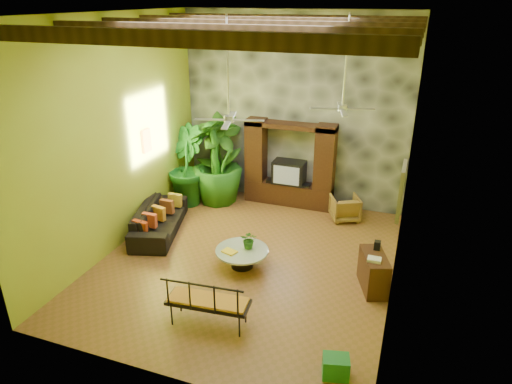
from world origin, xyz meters
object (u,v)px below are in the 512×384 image
at_px(ceiling_fan_back, 343,98).
at_px(sofa, 159,219).
at_px(tall_plant_a, 220,158).
at_px(side_console, 373,272).
at_px(green_bin, 336,367).
at_px(entertainment_center, 289,170).
at_px(iron_bench, 206,300).
at_px(ceiling_fan_front, 229,108).
at_px(wicker_armchair, 345,208).
at_px(tall_plant_c, 217,160).
at_px(tall_plant_b, 185,166).
at_px(coffee_table, 242,256).

height_order(ceiling_fan_back, sofa, ceiling_fan_back).
height_order(tall_plant_a, side_console, tall_plant_a).
xyz_separation_m(tall_plant_a, green_bin, (4.30, -5.49, -1.02)).
relative_size(entertainment_center, iron_bench, 1.63).
height_order(entertainment_center, side_console, entertainment_center).
bearing_deg(sofa, ceiling_fan_front, -127.31).
height_order(wicker_armchair, tall_plant_c, tall_plant_c).
bearing_deg(tall_plant_c, ceiling_fan_front, -60.81).
relative_size(tall_plant_a, tall_plant_b, 1.11).
relative_size(ceiling_fan_front, tall_plant_a, 0.78).
bearing_deg(iron_bench, coffee_table, 88.50).
xyz_separation_m(wicker_armchair, green_bin, (0.78, -5.30, -0.14)).
bearing_deg(side_console, ceiling_fan_front, 165.27).
relative_size(entertainment_center, tall_plant_c, 0.98).
height_order(wicker_armchair, tall_plant_b, tall_plant_b).
relative_size(tall_plant_a, tall_plant_c, 0.98).
xyz_separation_m(iron_bench, side_console, (2.55, 2.13, -0.18)).
height_order(entertainment_center, tall_plant_a, tall_plant_a).
distance_m(ceiling_fan_back, wicker_armchair, 3.42).
distance_m(wicker_armchair, tall_plant_a, 3.64).
bearing_deg(sofa, tall_plant_c, -31.62).
xyz_separation_m(ceiling_fan_front, ceiling_fan_back, (1.80, 1.60, 0.00)).
bearing_deg(coffee_table, sofa, 162.77).
distance_m(sofa, iron_bench, 3.76).
relative_size(coffee_table, side_console, 1.22).
height_order(ceiling_fan_front, green_bin, ceiling_fan_front).
relative_size(ceiling_fan_back, tall_plant_c, 0.76).
xyz_separation_m(tall_plant_a, iron_bench, (2.00, -5.13, -0.65)).
bearing_deg(entertainment_center, ceiling_fan_back, -50.43).
xyz_separation_m(tall_plant_b, iron_bench, (2.75, -4.51, -0.53)).
bearing_deg(coffee_table, side_console, 2.99).
relative_size(entertainment_center, sofa, 1.04).
xyz_separation_m(tall_plant_b, tall_plant_c, (0.77, 0.36, 0.15)).
height_order(sofa, side_console, side_console).
bearing_deg(wicker_armchair, side_console, 84.49).
relative_size(iron_bench, green_bin, 3.74).
bearing_deg(green_bin, tall_plant_b, 136.03).
xyz_separation_m(entertainment_center, sofa, (-2.47, -2.66, -0.63)).
height_order(entertainment_center, wicker_armchair, entertainment_center).
xyz_separation_m(ceiling_fan_front, tall_plant_b, (-2.45, 2.65, -2.33)).
bearing_deg(entertainment_center, iron_bench, -88.94).
bearing_deg(coffee_table, tall_plant_a, 120.81).
relative_size(ceiling_fan_front, tall_plant_c, 0.76).
relative_size(coffee_table, green_bin, 2.82).
bearing_deg(entertainment_center, green_bin, -67.37).
distance_m(ceiling_fan_back, tall_plant_a, 4.46).
distance_m(tall_plant_b, side_console, 5.86).
xyz_separation_m(tall_plant_b, side_console, (5.30, -2.39, -0.71)).
xyz_separation_m(coffee_table, side_console, (2.68, 0.14, 0.11)).
distance_m(coffee_table, iron_bench, 2.01).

